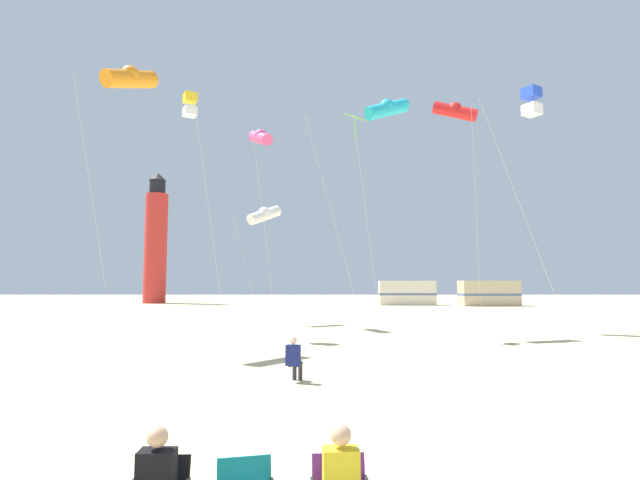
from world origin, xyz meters
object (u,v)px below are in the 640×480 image
kite_flyer_standing (296,358)px  kite_tube_cyan (388,109)px  lighthouse_distant (157,242)px  kite_tube_orange (132,78)px  kite_tube_scarlet (456,111)px  kite_diamond_lime (355,126)px  kite_box_blue (533,102)px  rv_van_tan (490,293)px  kite_box_gold (192,105)px  kite_tube_rainbow (262,137)px  rv_van_cream (408,293)px  kite_tube_white (266,215)px

kite_flyer_standing → kite_tube_cyan: (4.07, 11.47, 10.76)m
lighthouse_distant → kite_tube_orange: bearing=-72.7°
kite_tube_scarlet → kite_diamond_lime: 7.27m
kite_box_blue → rv_van_tan: kite_box_blue is taller
kite_box_gold → kite_tube_scarlet: bearing=13.7°
kite_tube_rainbow → lighthouse_distant: lighthouse_distant is taller
kite_diamond_lime → rv_van_cream: kite_diamond_lime is taller
kite_tube_white → kite_flyer_standing: bearing=-80.9°
kite_tube_scarlet → lighthouse_distant: lighthouse_distant is taller
kite_tube_white → kite_tube_cyan: (6.96, -6.55, 4.51)m
kite_tube_scarlet → kite_diamond_lime: kite_tube_scarlet is taller
lighthouse_distant → rv_van_cream: 32.24m
rv_van_tan → kite_tube_orange: bearing=-129.2°
kite_flyer_standing → rv_van_cream: (10.73, 44.04, 0.78)m
kite_flyer_standing → lighthouse_distant: lighthouse_distant is taller
kite_flyer_standing → kite_tube_orange: bearing=-24.9°
kite_tube_rainbow → lighthouse_distant: size_ratio=0.71×
kite_flyer_standing → kite_tube_scarlet: size_ratio=0.09×
kite_tube_cyan → kite_tube_rainbow: bearing=146.4°
kite_flyer_standing → kite_tube_orange: kite_tube_orange is taller
kite_tube_white → rv_van_tan: (22.41, 23.91, -5.47)m
kite_tube_scarlet → kite_tube_white: bearing=160.0°
kite_flyer_standing → kite_diamond_lime: bearing=-86.2°
lighthouse_distant → rv_van_cream: (31.13, -5.41, -6.45)m
kite_tube_cyan → rv_van_tan: (15.45, 30.46, -9.98)m
kite_tube_scarlet → rv_van_cream: 32.05m
kite_tube_scarlet → kite_box_gold: bearing=-166.3°
kite_tube_white → kite_diamond_lime: size_ratio=0.70×
kite_tube_orange → rv_van_tan: kite_tube_orange is taller
kite_tube_orange → kite_diamond_lime: 10.15m
kite_tube_cyan → kite_tube_orange: bearing=-153.6°
kite_tube_scarlet → kite_tube_rainbow: bearing=169.1°
kite_diamond_lime → lighthouse_distant: lighthouse_distant is taller
kite_tube_rainbow → rv_van_tan: bearing=49.0°
kite_tube_scarlet → kite_tube_orange: (-15.13, -7.93, -1.54)m
kite_tube_white → kite_box_gold: 9.09m
kite_tube_white → rv_van_tan: kite_tube_white is taller
lighthouse_distant → kite_tube_white: bearing=-60.9°
kite_tube_white → kite_box_blue: (12.17, -11.42, 3.00)m
kite_box_blue → lighthouse_distant: (-29.68, 42.85, -2.02)m
kite_box_gold → rv_van_cream: kite_box_gold is taller
kite_tube_orange → rv_van_cream: 42.89m
kite_tube_white → rv_van_cream: (13.62, 26.02, -5.47)m
rv_van_cream → kite_box_gold: bearing=-114.3°
kite_diamond_lime → kite_tube_cyan: (1.77, 1.13, 1.30)m
lighthouse_distant → rv_van_tan: bearing=-10.7°
kite_box_blue → rv_van_tan: 37.74m
kite_diamond_lime → lighthouse_distant: bearing=120.1°
kite_tube_rainbow → kite_tube_white: bearing=88.5°
kite_flyer_standing → kite_tube_rainbow: bearing=-63.3°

